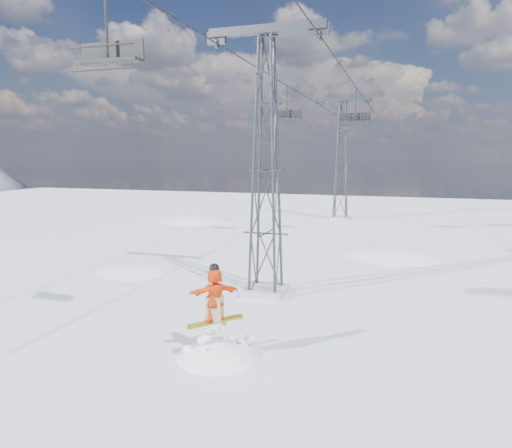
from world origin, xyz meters
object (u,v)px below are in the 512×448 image
at_px(lift_tower_far, 341,162).
at_px(lift_chair_near, 109,54).
at_px(snowboarder_jump, 220,405).
at_px(lift_tower_near, 266,171).

xyz_separation_m(lift_tower_far, lift_chair_near, (-2.20, -32.69, 3.41)).
distance_m(lift_tower_far, snowboarder_jump, 32.35).
bearing_deg(lift_tower_near, lift_chair_near, -105.96).
relative_size(lift_tower_far, snowboarder_jump, 1.65).
distance_m(lift_tower_far, lift_chair_near, 32.94).
height_order(lift_tower_far, snowboarder_jump, lift_tower_far).
relative_size(lift_tower_near, lift_tower_far, 1.00).
xyz_separation_m(snowboarder_jump, lift_chair_near, (-2.68, -1.14, 10.52)).
bearing_deg(snowboarder_jump, lift_chair_near, -157.04).
xyz_separation_m(lift_tower_near, lift_chair_near, (-2.20, -7.69, 3.41)).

